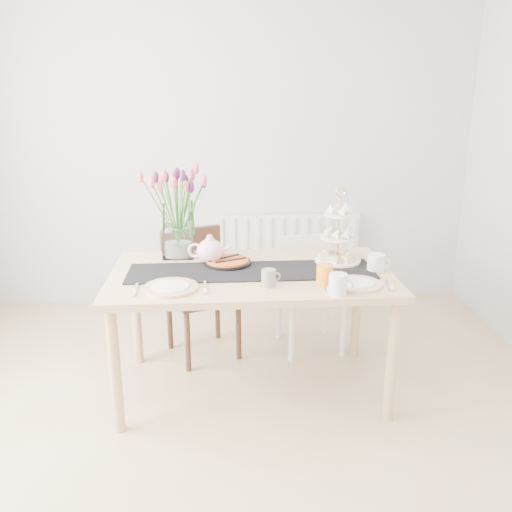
{
  "coord_description": "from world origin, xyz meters",
  "views": [
    {
      "loc": [
        -0.06,
        -2.14,
        1.76
      ],
      "look_at": [
        0.14,
        0.73,
        0.86
      ],
      "focal_mm": 38.0,
      "sensor_mm": 36.0,
      "label": 1
    }
  ],
  "objects": [
    {
      "name": "mug_orange",
      "position": [
        0.49,
        0.55,
        0.8
      ],
      "size": [
        0.12,
        0.12,
        0.11
      ],
      "primitive_type": "cylinder",
      "rotation": [
        0.0,
        0.0,
        1.01
      ],
      "color": "orange",
      "rests_on": "dining_table"
    },
    {
      "name": "mug_grey",
      "position": [
        0.19,
        0.54,
        0.8
      ],
      "size": [
        0.1,
        0.1,
        0.09
      ],
      "primitive_type": "cylinder",
      "rotation": [
        0.0,
        0.0,
        0.37
      ],
      "color": "gray",
      "rests_on": "dining_table"
    },
    {
      "name": "dining_table",
      "position": [
        0.11,
        0.78,
        0.67
      ],
      "size": [
        1.6,
        0.9,
        0.75
      ],
      "color": "tan",
      "rests_on": "ground"
    },
    {
      "name": "plate_left",
      "position": [
        -0.32,
        0.53,
        0.76
      ],
      "size": [
        0.3,
        0.3,
        0.02
      ],
      "primitive_type": "cylinder",
      "rotation": [
        0.0,
        0.0,
        0.04
      ],
      "color": "silver",
      "rests_on": "dining_table"
    },
    {
      "name": "radiator",
      "position": [
        0.5,
        2.19,
        0.45
      ],
      "size": [
        1.2,
        0.08,
        0.6
      ],
      "primitive_type": "cube",
      "color": "white",
      "rests_on": "room_shell"
    },
    {
      "name": "cream_jug",
      "position": [
        0.83,
        0.74,
        0.8
      ],
      "size": [
        0.13,
        0.13,
        0.1
      ],
      "primitive_type": "cylinder",
      "rotation": [
        0.0,
        0.0,
        -0.43
      ],
      "color": "silver",
      "rests_on": "dining_table"
    },
    {
      "name": "room_shell",
      "position": [
        0.0,
        0.0,
        1.3
      ],
      "size": [
        4.5,
        4.5,
        4.5
      ],
      "color": "tan",
      "rests_on": "ground"
    },
    {
      "name": "tulip_vase",
      "position": [
        -0.32,
        1.12,
        1.13
      ],
      "size": [
        0.69,
        0.69,
        0.59
      ],
      "rotation": [
        0.0,
        0.0,
        0.3
      ],
      "color": "silver",
      "rests_on": "dining_table"
    },
    {
      "name": "chair_brown",
      "position": [
        -0.22,
        1.32,
        0.49
      ],
      "size": [
        0.55,
        0.55,
        0.85
      ],
      "rotation": [
        0.0,
        0.0,
        0.4
      ],
      "color": "#3B1F15",
      "rests_on": "ground"
    },
    {
      "name": "teapot",
      "position": [
        -0.12,
        0.94,
        0.83
      ],
      "size": [
        0.29,
        0.25,
        0.17
      ],
      "primitive_type": null,
      "rotation": [
        0.0,
        0.0,
        -0.19
      ],
      "color": "silver",
      "rests_on": "dining_table"
    },
    {
      "name": "cake_stand",
      "position": [
        0.64,
        0.91,
        0.87
      ],
      "size": [
        0.28,
        0.28,
        0.4
      ],
      "rotation": [
        0.0,
        0.0,
        0.3
      ],
      "color": "gold",
      "rests_on": "dining_table"
    },
    {
      "name": "table_runner",
      "position": [
        0.11,
        0.78,
        0.75
      ],
      "size": [
        1.4,
        0.35,
        0.01
      ],
      "primitive_type": "cube",
      "color": "black",
      "rests_on": "dining_table"
    },
    {
      "name": "mug_white",
      "position": [
        0.53,
        0.39,
        0.81
      ],
      "size": [
        0.11,
        0.11,
        0.11
      ],
      "primitive_type": "cylinder",
      "rotation": [
        0.0,
        0.0,
        -0.2
      ],
      "color": "white",
      "rests_on": "dining_table"
    },
    {
      "name": "chair_white",
      "position": [
        0.55,
        1.38,
        0.44
      ],
      "size": [
        0.44,
        0.44,
        0.77
      ],
      "rotation": [
        0.0,
        0.0,
        0.13
      ],
      "color": "white",
      "rests_on": "ground"
    },
    {
      "name": "plate_right",
      "position": [
        0.66,
        0.52,
        0.76
      ],
      "size": [
        0.3,
        0.3,
        0.01
      ],
      "primitive_type": "cylinder",
      "rotation": [
        0.0,
        0.0,
        -0.16
      ],
      "color": "silver",
      "rests_on": "dining_table"
    },
    {
      "name": "tart_tin",
      "position": [
        -0.02,
        0.91,
        0.77
      ],
      "size": [
        0.28,
        0.28,
        0.03
      ],
      "rotation": [
        0.0,
        0.0,
        0.17
      ],
      "color": "black",
      "rests_on": "dining_table"
    }
  ]
}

